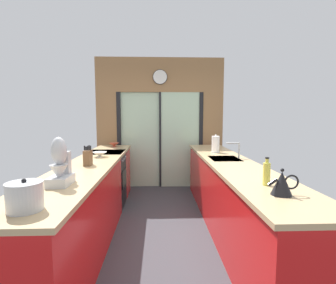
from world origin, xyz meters
TOP-DOWN VIEW (x-y plane):
  - ground_plane at (0.00, 0.60)m, footprint 5.04×7.60m
  - back_wall_unit at (0.00, 2.40)m, footprint 2.64×0.12m
  - left_counter_run at (-0.91, 0.13)m, footprint 0.62×3.80m
  - right_counter_run at (0.91, 0.30)m, footprint 0.62×3.80m
  - sink_faucet at (1.05, 0.55)m, footprint 0.19×0.02m
  - oven_range at (-0.91, 1.25)m, footprint 0.60×0.60m
  - mixing_bowl_near at (-0.89, 0.73)m, footprint 0.21×0.21m
  - mixing_bowl_far at (-0.89, 1.94)m, footprint 0.19×0.19m
  - knife_block at (-0.89, 0.12)m, footprint 0.09×0.14m
  - stand_mixer at (-0.89, -0.74)m, footprint 0.17×0.27m
  - stock_pot at (-0.89, -1.33)m, footprint 0.22×0.22m
  - kettle at (0.89, -1.09)m, footprint 0.24×0.16m
  - soap_bottle at (0.89, -0.82)m, footprint 0.06×0.06m
  - paper_towel_roll at (0.89, 1.13)m, footprint 0.14×0.14m

SIDE VIEW (x-z plane):
  - ground_plane at x=0.00m, z-range -0.02..0.00m
  - oven_range at x=-0.91m, z-range 0.00..0.92m
  - right_counter_run at x=0.91m, z-range 0.00..0.92m
  - left_counter_run at x=-0.91m, z-range 0.01..0.93m
  - mixing_bowl_near at x=-0.89m, z-range 0.92..1.00m
  - mixing_bowl_far at x=-0.89m, z-range 0.92..1.00m
  - kettle at x=0.89m, z-range 0.91..1.11m
  - stock_pot at x=-0.89m, z-range 0.91..1.12m
  - knife_block at x=-0.89m, z-range 0.89..1.14m
  - soap_bottle at x=0.89m, z-range 0.90..1.15m
  - paper_towel_roll at x=0.89m, z-range 0.90..1.20m
  - sink_faucet at x=1.05m, z-range 0.96..1.19m
  - stand_mixer at x=-0.89m, z-range 0.87..1.29m
  - back_wall_unit at x=0.00m, z-range 0.18..2.88m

